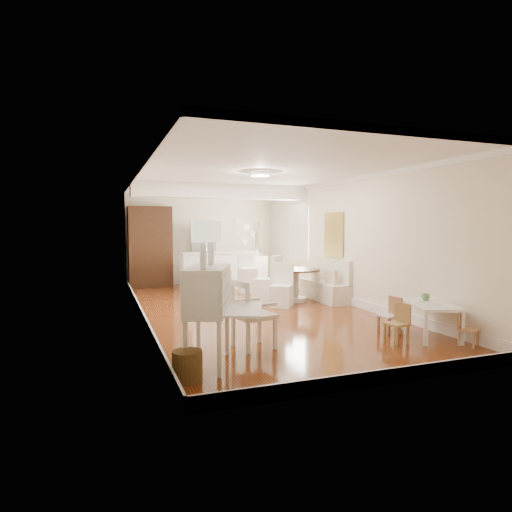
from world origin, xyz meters
TOP-DOWN VIEW (x-y plane):
  - room at (0.04, 0.32)m, footprint 9.00×9.04m
  - secretary_bureau at (-1.70, -3.16)m, footprint 1.28×1.29m
  - gustavian_armchair at (-0.90, -2.64)m, footprint 0.65×0.65m
  - wicker_basket at (-2.05, -3.61)m, footprint 0.43×0.43m
  - kids_table at (1.90, -3.02)m, footprint 0.95×1.22m
  - kids_chair_a at (1.17, -3.15)m, footprint 0.34×0.34m
  - kids_chair_b at (1.42, -2.64)m, footprint 0.32×0.32m
  - kids_chair_c at (2.06, -3.62)m, footprint 0.33×0.33m
  - banquette at (1.99, 0.50)m, footprint 0.52×1.60m
  - dining_table at (1.29, 0.59)m, footprint 1.35×1.35m
  - slip_chair_near at (0.72, 0.11)m, footprint 0.63×0.63m
  - slip_chair_far at (0.64, 0.74)m, footprint 0.74×0.74m
  - breakfast_counter at (0.10, 3.10)m, footprint 2.05×0.65m
  - bar_stool_left at (-0.46, 2.37)m, footprint 0.40×0.40m
  - bar_stool_right at (0.67, 2.22)m, footprint 0.42×0.42m
  - pantry_cabinet at (-1.60, 4.18)m, footprint 1.20×0.60m
  - fridge at (0.30, 4.15)m, footprint 0.75×0.65m
  - sideboard at (1.45, 3.65)m, footprint 0.47×0.94m
  - pencil_cup at (2.02, -2.78)m, footprint 0.15×0.15m
  - branch_vase at (1.45, 3.65)m, footprint 0.22×0.22m

SIDE VIEW (x-z plane):
  - wicker_basket at x=-2.05m, z-range 0.00..0.34m
  - kids_chair_c at x=2.06m, z-range 0.00..0.51m
  - kids_table at x=1.90m, z-range 0.00..0.54m
  - kids_chair_a at x=1.17m, z-range 0.00..0.61m
  - kids_chair_b at x=1.42m, z-range 0.00..0.61m
  - dining_table at x=1.29m, z-range 0.00..0.76m
  - sideboard at x=1.45m, z-range 0.00..0.87m
  - bar_stool_left at x=-0.46m, z-range 0.00..0.90m
  - slip_chair_near at x=0.72m, z-range 0.00..0.93m
  - gustavian_armchair at x=-0.90m, z-range 0.00..0.98m
  - banquette at x=1.99m, z-range 0.00..0.98m
  - breakfast_counter at x=0.10m, z-range 0.00..1.03m
  - bar_stool_right at x=0.67m, z-range 0.00..1.03m
  - slip_chair_far at x=0.64m, z-range 0.00..1.08m
  - pencil_cup at x=2.02m, z-range 0.54..0.64m
  - secretary_bureau at x=-1.70m, z-range 0.00..1.25m
  - fridge at x=0.30m, z-range 0.00..1.80m
  - branch_vase at x=1.45m, z-range 0.87..1.05m
  - pantry_cabinet at x=-1.60m, z-range 0.00..2.30m
  - room at x=0.04m, z-range 0.57..3.39m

